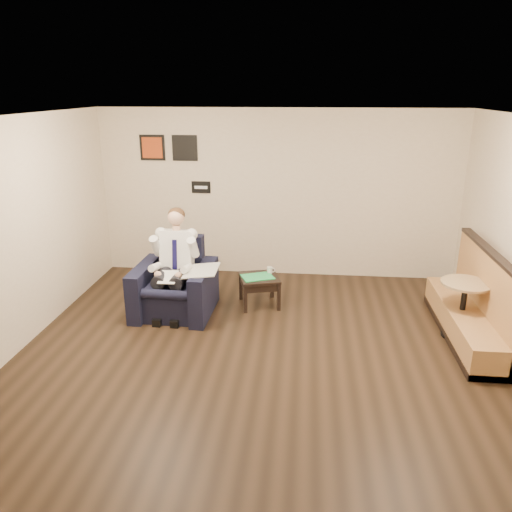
# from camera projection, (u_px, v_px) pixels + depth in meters

# --- Properties ---
(ground) EXTENTS (6.00, 6.00, 0.00)m
(ground) POSITION_uv_depth(u_px,v_px,m) (261.00, 360.00, 5.96)
(ground) COLOR black
(ground) RESTS_ON ground
(wall_back) EXTENTS (6.00, 0.02, 2.80)m
(wall_back) POSITION_uv_depth(u_px,v_px,m) (278.00, 194.00, 8.34)
(wall_back) COLOR beige
(wall_back) RESTS_ON ground
(wall_front) EXTENTS (6.00, 0.02, 2.80)m
(wall_front) POSITION_uv_depth(u_px,v_px,m) (211.00, 419.00, 2.69)
(wall_front) COLOR beige
(wall_front) RESTS_ON ground
(wall_left) EXTENTS (0.02, 6.00, 2.80)m
(wall_left) POSITION_uv_depth(u_px,v_px,m) (5.00, 241.00, 5.80)
(wall_left) COLOR beige
(wall_left) RESTS_ON ground
(ceiling) EXTENTS (6.00, 6.00, 0.02)m
(ceiling) POSITION_uv_depth(u_px,v_px,m) (262.00, 118.00, 5.07)
(ceiling) COLOR white
(ceiling) RESTS_ON wall_back
(seating_sign) EXTENTS (0.32, 0.02, 0.20)m
(seating_sign) POSITION_uv_depth(u_px,v_px,m) (201.00, 187.00, 8.42)
(seating_sign) COLOR black
(seating_sign) RESTS_ON wall_back
(art_print_left) EXTENTS (0.42, 0.03, 0.42)m
(art_print_left) POSITION_uv_depth(u_px,v_px,m) (152.00, 148.00, 8.29)
(art_print_left) COLOR #B44016
(art_print_left) RESTS_ON wall_back
(art_print_right) EXTENTS (0.42, 0.03, 0.42)m
(art_print_right) POSITION_uv_depth(u_px,v_px,m) (185.00, 148.00, 8.24)
(art_print_right) COLOR black
(art_print_right) RESTS_ON wall_back
(armchair) EXTENTS (1.11, 1.11, 1.04)m
(armchair) POSITION_uv_depth(u_px,v_px,m) (174.00, 279.00, 7.09)
(armchair) COLOR black
(armchair) RESTS_ON ground
(seated_man) EXTENTS (0.71, 1.04, 1.42)m
(seated_man) POSITION_uv_depth(u_px,v_px,m) (170.00, 269.00, 6.90)
(seated_man) COLOR silver
(seated_man) RESTS_ON armchair
(lap_papers) EXTENTS (0.25, 0.35, 0.01)m
(lap_papers) POSITION_uv_depth(u_px,v_px,m) (168.00, 277.00, 6.82)
(lap_papers) COLOR white
(lap_papers) RESTS_ON seated_man
(newspaper) EXTENTS (0.46, 0.57, 0.01)m
(newspaper) POSITION_uv_depth(u_px,v_px,m) (201.00, 270.00, 6.87)
(newspaper) COLOR silver
(newspaper) RESTS_ON armchair
(side_table) EXTENTS (0.68, 0.68, 0.45)m
(side_table) POSITION_uv_depth(u_px,v_px,m) (259.00, 291.00, 7.43)
(side_table) COLOR black
(side_table) RESTS_ON ground
(green_folder) EXTENTS (0.54, 0.47, 0.01)m
(green_folder) POSITION_uv_depth(u_px,v_px,m) (257.00, 277.00, 7.33)
(green_folder) COLOR #26C161
(green_folder) RESTS_ON side_table
(coffee_mug) EXTENTS (0.10, 0.10, 0.10)m
(coffee_mug) POSITION_uv_depth(u_px,v_px,m) (270.00, 270.00, 7.48)
(coffee_mug) COLOR white
(coffee_mug) RESTS_ON side_table
(smartphone) EXTENTS (0.15, 0.08, 0.01)m
(smartphone) POSITION_uv_depth(u_px,v_px,m) (261.00, 272.00, 7.51)
(smartphone) COLOR black
(smartphone) RESTS_ON side_table
(banquette) EXTENTS (0.54, 2.25, 1.15)m
(banquette) POSITION_uv_depth(u_px,v_px,m) (469.00, 295.00, 6.38)
(banquette) COLOR #A87541
(banquette) RESTS_ON ground
(cafe_table) EXTENTS (0.63, 0.63, 0.76)m
(cafe_table) POSITION_uv_depth(u_px,v_px,m) (462.00, 310.00, 6.42)
(cafe_table) COLOR #A48359
(cafe_table) RESTS_ON ground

